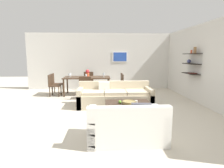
# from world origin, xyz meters

# --- Properties ---
(ground_plane) EXTENTS (18.00, 18.00, 0.00)m
(ground_plane) POSITION_xyz_m (0.00, 0.00, 0.00)
(ground_plane) COLOR beige
(back_wall_unit) EXTENTS (8.40, 0.09, 2.70)m
(back_wall_unit) POSITION_xyz_m (0.30, 3.53, 1.35)
(back_wall_unit) COLOR silver
(back_wall_unit) RESTS_ON ground
(right_wall_shelf_unit) EXTENTS (0.34, 8.20, 2.70)m
(right_wall_shelf_unit) POSITION_xyz_m (3.03, 0.60, 1.35)
(right_wall_shelf_unit) COLOR silver
(right_wall_shelf_unit) RESTS_ON ground
(sofa_beige) EXTENTS (2.39, 0.90, 0.78)m
(sofa_beige) POSITION_xyz_m (0.09, 0.34, 0.29)
(sofa_beige) COLOR beige
(sofa_beige) RESTS_ON ground
(loveseat_white) EXTENTS (1.48, 0.90, 0.78)m
(loveseat_white) POSITION_xyz_m (0.15, -2.16, 0.29)
(loveseat_white) COLOR white
(loveseat_white) RESTS_ON ground
(coffee_table) EXTENTS (1.21, 0.90, 0.38)m
(coffee_table) POSITION_xyz_m (0.37, -0.78, 0.19)
(coffee_table) COLOR #38281E
(coffee_table) RESTS_ON ground
(decorative_bowl) EXTENTS (0.36, 0.36, 0.07)m
(decorative_bowl) POSITION_xyz_m (0.39, -0.83, 0.42)
(decorative_bowl) COLOR #99844C
(decorative_bowl) RESTS_ON coffee_table
(candle_jar) EXTENTS (0.08, 0.08, 0.07)m
(candle_jar) POSITION_xyz_m (0.59, -0.79, 0.42)
(candle_jar) COLOR silver
(candle_jar) RESTS_ON coffee_table
(apple_on_coffee_table) EXTENTS (0.09, 0.09, 0.09)m
(apple_on_coffee_table) POSITION_xyz_m (0.15, -0.80, 0.42)
(apple_on_coffee_table) COLOR #669E2D
(apple_on_coffee_table) RESTS_ON coffee_table
(dining_table) EXTENTS (1.91, 0.89, 0.75)m
(dining_table) POSITION_xyz_m (-0.95, 2.15, 0.68)
(dining_table) COLOR #422D1E
(dining_table) RESTS_ON ground
(dining_chair_left_near) EXTENTS (0.44, 0.44, 0.88)m
(dining_chair_left_near) POSITION_xyz_m (-2.31, 1.95, 0.50)
(dining_chair_left_near) COLOR #422D1E
(dining_chair_left_near) RESTS_ON ground
(dining_chair_right_near) EXTENTS (0.44, 0.44, 0.88)m
(dining_chair_right_near) POSITION_xyz_m (0.41, 1.95, 0.50)
(dining_chair_right_near) COLOR #422D1E
(dining_chair_right_near) RESTS_ON ground
(dining_chair_left_far) EXTENTS (0.44, 0.44, 0.88)m
(dining_chair_left_far) POSITION_xyz_m (-2.31, 2.35, 0.50)
(dining_chair_left_far) COLOR #422D1E
(dining_chair_left_far) RESTS_ON ground
(dining_chair_right_far) EXTENTS (0.44, 0.44, 0.88)m
(dining_chair_right_far) POSITION_xyz_m (0.41, 2.35, 0.50)
(dining_chair_right_far) COLOR #422D1E
(dining_chair_right_far) RESTS_ON ground
(dining_chair_head) EXTENTS (0.44, 0.44, 0.88)m
(dining_chair_head) POSITION_xyz_m (-0.95, 3.00, 0.50)
(dining_chair_head) COLOR #422D1E
(dining_chair_head) RESTS_ON ground
(dining_chair_foot) EXTENTS (0.44, 0.44, 0.88)m
(dining_chair_foot) POSITION_xyz_m (-0.95, 1.29, 0.50)
(dining_chair_foot) COLOR #422D1E
(dining_chair_foot) RESTS_ON ground
(wine_glass_foot) EXTENTS (0.07, 0.07, 0.16)m
(wine_glass_foot) POSITION_xyz_m (-0.95, 1.76, 0.86)
(wine_glass_foot) COLOR silver
(wine_glass_foot) RESTS_ON dining_table
(wine_glass_head) EXTENTS (0.08, 0.08, 0.17)m
(wine_glass_head) POSITION_xyz_m (-0.95, 2.53, 0.87)
(wine_glass_head) COLOR silver
(wine_glass_head) RESTS_ON dining_table
(wine_glass_right_far) EXTENTS (0.08, 0.08, 0.17)m
(wine_glass_right_far) POSITION_xyz_m (-0.25, 2.26, 0.87)
(wine_glass_right_far) COLOR silver
(wine_glass_right_far) RESTS_ON dining_table
(wine_glass_right_near) EXTENTS (0.07, 0.07, 0.17)m
(wine_glass_right_near) POSITION_xyz_m (-0.25, 2.04, 0.87)
(wine_glass_right_near) COLOR silver
(wine_glass_right_near) RESTS_ON dining_table
(wine_glass_left_near) EXTENTS (0.08, 0.08, 0.16)m
(wine_glass_left_near) POSITION_xyz_m (-1.65, 2.04, 0.87)
(wine_glass_left_near) COLOR silver
(wine_glass_left_near) RESTS_ON dining_table
(wine_glass_left_far) EXTENTS (0.08, 0.08, 0.16)m
(wine_glass_left_far) POSITION_xyz_m (-1.65, 2.26, 0.86)
(wine_glass_left_far) COLOR silver
(wine_glass_left_far) RESTS_ON dining_table
(centerpiece_vase) EXTENTS (0.16, 0.16, 0.31)m
(centerpiece_vase) POSITION_xyz_m (-0.92, 2.14, 0.92)
(centerpiece_vase) COLOR #D85933
(centerpiece_vase) RESTS_ON dining_table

